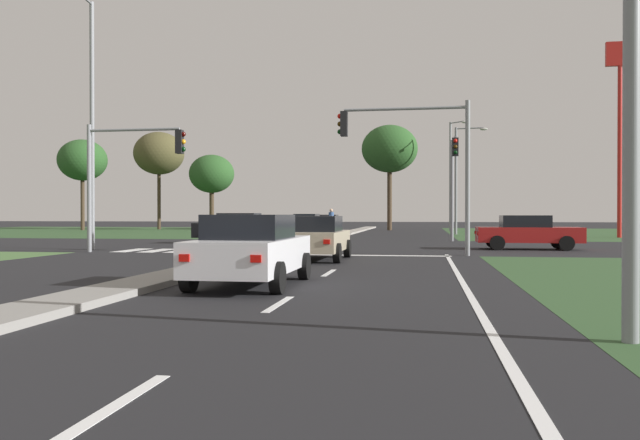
{
  "coord_description": "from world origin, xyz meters",
  "views": [
    {
      "loc": [
        5.96,
        -1.25,
        1.56
      ],
      "look_at": [
        0.13,
        35.16,
        1.22
      ],
      "focal_mm": 36.21,
      "sensor_mm": 36.0,
      "label": 1
    }
  ],
  "objects_px": {
    "car_white_third": "(251,249)",
    "street_lamp_third": "(459,174)",
    "fastfood_pole_sign": "(620,97)",
    "car_black_sixth": "(237,228)",
    "car_maroon_fifth": "(328,223)",
    "traffic_signal_near_left": "(125,164)",
    "traffic_signal_near_right": "(419,149)",
    "treeline_third": "(212,174)",
    "treeline_fourth": "(390,149)",
    "car_beige_near": "(316,237)",
    "street_lamp_second": "(90,112)",
    "treeline_near": "(82,160)",
    "traffic_signal_far_right": "(453,171)",
    "treeline_second": "(159,154)",
    "pedestrian_at_median": "(331,219)",
    "car_red_second": "(528,232)",
    "street_lamp_fourth": "(452,171)",
    "car_teal_fourth": "(306,225)"
  },
  "relations": [
    {
      "from": "car_beige_near",
      "to": "treeline_second",
      "type": "height_order",
      "value": "treeline_second"
    },
    {
      "from": "street_lamp_third",
      "to": "treeline_second",
      "type": "relative_size",
      "value": 0.83
    },
    {
      "from": "car_maroon_fifth",
      "to": "treeline_near",
      "type": "relative_size",
      "value": 0.48
    },
    {
      "from": "car_black_sixth",
      "to": "treeline_third",
      "type": "xyz_separation_m",
      "value": [
        -11.19,
        28.96,
        4.74
      ]
    },
    {
      "from": "car_white_third",
      "to": "fastfood_pole_sign",
      "type": "xyz_separation_m",
      "value": [
        16.57,
        31.79,
        8.57
      ]
    },
    {
      "from": "street_lamp_third",
      "to": "pedestrian_at_median",
      "type": "relative_size",
      "value": 4.64
    },
    {
      "from": "street_lamp_second",
      "to": "treeline_near",
      "type": "height_order",
      "value": "street_lamp_second"
    },
    {
      "from": "car_beige_near",
      "to": "traffic_signal_near_right",
      "type": "height_order",
      "value": "traffic_signal_near_right"
    },
    {
      "from": "street_lamp_second",
      "to": "car_beige_near",
      "type": "bearing_deg",
      "value": -23.26
    },
    {
      "from": "car_beige_near",
      "to": "fastfood_pole_sign",
      "type": "xyz_separation_m",
      "value": [
        16.48,
        23.77,
        8.59
      ]
    },
    {
      "from": "pedestrian_at_median",
      "to": "street_lamp_second",
      "type": "bearing_deg",
      "value": -146.57
    },
    {
      "from": "fastfood_pole_sign",
      "to": "treeline_fourth",
      "type": "distance_m",
      "value": 23.79
    },
    {
      "from": "car_white_third",
      "to": "street_lamp_third",
      "type": "relative_size",
      "value": 0.55
    },
    {
      "from": "traffic_signal_far_right",
      "to": "street_lamp_second",
      "type": "height_order",
      "value": "street_lamp_second"
    },
    {
      "from": "fastfood_pole_sign",
      "to": "car_black_sixth",
      "type": "bearing_deg",
      "value": -151.41
    },
    {
      "from": "traffic_signal_near_right",
      "to": "treeline_fourth",
      "type": "height_order",
      "value": "treeline_fourth"
    },
    {
      "from": "street_lamp_fourth",
      "to": "fastfood_pole_sign",
      "type": "distance_m",
      "value": 18.94
    },
    {
      "from": "car_black_sixth",
      "to": "car_maroon_fifth",
      "type": "bearing_deg",
      "value": -3.35
    },
    {
      "from": "traffic_signal_near_left",
      "to": "pedestrian_at_median",
      "type": "bearing_deg",
      "value": 69.87
    },
    {
      "from": "street_lamp_fourth",
      "to": "treeline_near",
      "type": "distance_m",
      "value": 35.74
    },
    {
      "from": "car_beige_near",
      "to": "car_white_third",
      "type": "bearing_deg",
      "value": -90.63
    },
    {
      "from": "pedestrian_at_median",
      "to": "treeline_near",
      "type": "xyz_separation_m",
      "value": [
        -27.18,
        17.48,
        5.62
      ]
    },
    {
      "from": "car_teal_fourth",
      "to": "traffic_signal_near_left",
      "type": "distance_m",
      "value": 21.03
    },
    {
      "from": "car_beige_near",
      "to": "street_lamp_third",
      "type": "relative_size",
      "value": 0.53
    },
    {
      "from": "treeline_second",
      "to": "treeline_third",
      "type": "height_order",
      "value": "treeline_second"
    },
    {
      "from": "car_black_sixth",
      "to": "fastfood_pole_sign",
      "type": "xyz_separation_m",
      "value": [
        22.63,
        12.33,
        8.54
      ]
    },
    {
      "from": "car_maroon_fifth",
      "to": "street_lamp_third",
      "type": "distance_m",
      "value": 13.33
    },
    {
      "from": "car_white_third",
      "to": "traffic_signal_near_right",
      "type": "distance_m",
      "value": 12.03
    },
    {
      "from": "street_lamp_third",
      "to": "street_lamp_fourth",
      "type": "distance_m",
      "value": 10.33
    },
    {
      "from": "car_maroon_fifth",
      "to": "treeline_fourth",
      "type": "bearing_deg",
      "value": -130.81
    },
    {
      "from": "treeline_fourth",
      "to": "traffic_signal_near_right",
      "type": "bearing_deg",
      "value": -85.38
    },
    {
      "from": "car_white_third",
      "to": "car_teal_fourth",
      "type": "relative_size",
      "value": 1.02
    },
    {
      "from": "car_maroon_fifth",
      "to": "traffic_signal_near_left",
      "type": "bearing_deg",
      "value": 83.58
    },
    {
      "from": "car_red_second",
      "to": "traffic_signal_near_right",
      "type": "xyz_separation_m",
      "value": [
        -4.7,
        -4.86,
        3.24
      ]
    },
    {
      "from": "fastfood_pole_sign",
      "to": "treeline_second",
      "type": "relative_size",
      "value": 1.3
    },
    {
      "from": "street_lamp_third",
      "to": "treeline_fourth",
      "type": "bearing_deg",
      "value": 115.81
    },
    {
      "from": "car_white_third",
      "to": "traffic_signal_far_right",
      "type": "distance_m",
      "value": 23.64
    },
    {
      "from": "fastfood_pole_sign",
      "to": "treeline_third",
      "type": "distance_m",
      "value": 37.87
    },
    {
      "from": "traffic_signal_near_right",
      "to": "treeline_fourth",
      "type": "relative_size",
      "value": 0.57
    },
    {
      "from": "traffic_signal_near_left",
      "to": "traffic_signal_far_right",
      "type": "height_order",
      "value": "traffic_signal_far_right"
    },
    {
      "from": "car_red_second",
      "to": "treeline_second",
      "type": "xyz_separation_m",
      "value": [
        -31.3,
        33.07,
        6.99
      ]
    },
    {
      "from": "car_maroon_fifth",
      "to": "traffic_signal_near_right",
      "type": "distance_m",
      "value": 33.45
    },
    {
      "from": "traffic_signal_far_right",
      "to": "car_red_second",
      "type": "bearing_deg",
      "value": -67.15
    },
    {
      "from": "car_teal_fourth",
      "to": "treeline_second",
      "type": "distance_m",
      "value": 26.38
    },
    {
      "from": "traffic_signal_near_right",
      "to": "street_lamp_second",
      "type": "distance_m",
      "value": 14.47
    },
    {
      "from": "car_maroon_fifth",
      "to": "treeline_third",
      "type": "bearing_deg",
      "value": -22.15
    },
    {
      "from": "car_black_sixth",
      "to": "pedestrian_at_median",
      "type": "height_order",
      "value": "pedestrian_at_median"
    },
    {
      "from": "car_white_third",
      "to": "street_lamp_second",
      "type": "bearing_deg",
      "value": 130.2
    },
    {
      "from": "traffic_signal_far_right",
      "to": "treeline_second",
      "type": "distance_m",
      "value": 38.78
    },
    {
      "from": "fastfood_pole_sign",
      "to": "treeline_second",
      "type": "distance_m",
      "value": 43.21
    }
  ]
}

